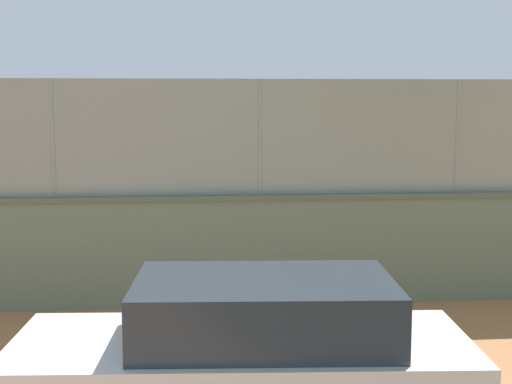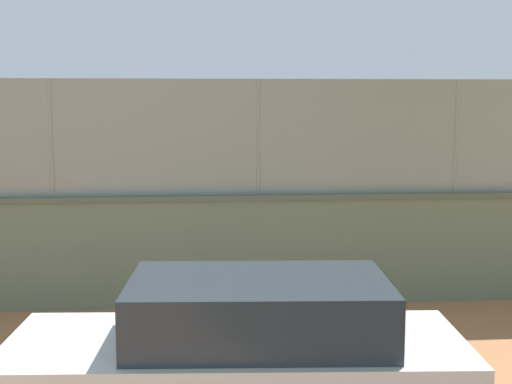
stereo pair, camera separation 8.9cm
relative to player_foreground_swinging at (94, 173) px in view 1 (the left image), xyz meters
name	(u,v)px [view 1 (the left image)]	position (x,y,z in m)	size (l,w,h in m)	color
ground_plane	(265,202)	(-5.60, 0.54, -0.96)	(260.00, 260.00, 0.00)	#B27247
perimeter_wall	(358,247)	(-5.66, 12.43, -0.04)	(30.22, 1.13, 1.83)	slate
fence_panel_on_wall	(360,137)	(-5.66, 12.43, 1.80)	(29.68, 0.77, 1.87)	gray
player_foreground_swinging	(94,173)	(0.00, 0.00, 0.00)	(0.74, 1.19, 1.63)	#591919
player_near_wall_returning	(410,202)	(-8.08, 7.92, 0.04)	(0.77, 0.81, 1.70)	#591919
sports_ball	(121,206)	(-0.98, 1.67, -0.85)	(0.22, 0.22, 0.22)	#3399D8
parked_car_white	(247,360)	(-3.31, 17.28, -0.10)	(4.58, 2.28, 1.66)	white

